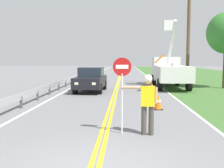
% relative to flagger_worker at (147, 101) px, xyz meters
% --- Properties ---
extents(centerline_yellow_left, '(0.11, 110.00, 0.01)m').
position_rel_flagger_worker_xyz_m(centerline_yellow_left, '(-1.40, 17.33, -1.04)').
color(centerline_yellow_left, yellow).
rests_on(centerline_yellow_left, ground).
extents(centerline_yellow_right, '(0.11, 110.00, 0.01)m').
position_rel_flagger_worker_xyz_m(centerline_yellow_right, '(-1.22, 17.33, -1.04)').
color(centerline_yellow_right, yellow).
rests_on(centerline_yellow_right, ground).
extents(edge_line_right, '(0.12, 110.00, 0.01)m').
position_rel_flagger_worker_xyz_m(edge_line_right, '(2.29, 17.33, -1.04)').
color(edge_line_right, silver).
rests_on(edge_line_right, ground).
extents(edge_line_left, '(0.12, 110.00, 0.01)m').
position_rel_flagger_worker_xyz_m(edge_line_left, '(-4.91, 17.33, -1.04)').
color(edge_line_left, silver).
rests_on(edge_line_left, ground).
extents(flagger_worker, '(1.08, 0.29, 1.83)m').
position_rel_flagger_worker_xyz_m(flagger_worker, '(0.00, 0.00, 0.00)').
color(flagger_worker, '#474238').
rests_on(flagger_worker, ground).
extents(stop_sign_paddle, '(0.56, 0.04, 2.33)m').
position_rel_flagger_worker_xyz_m(stop_sign_paddle, '(-0.76, 0.09, 0.66)').
color(stop_sign_paddle, silver).
rests_on(stop_sign_paddle, ground).
extents(utility_bucket_truck, '(2.73, 6.83, 5.39)m').
position_rel_flagger_worker_xyz_m(utility_bucket_truck, '(2.89, 13.43, 0.37)').
color(utility_bucket_truck, silver).
rests_on(utility_bucket_truck, ground).
extents(oncoming_sedan_nearest, '(2.04, 4.17, 1.70)m').
position_rel_flagger_worker_xyz_m(oncoming_sedan_nearest, '(-3.08, 10.38, -0.21)').
color(oncoming_sedan_nearest, black).
rests_on(oncoming_sedan_nearest, ground).
extents(utility_pole_near, '(1.80, 0.28, 8.48)m').
position_rel_flagger_worker_xyz_m(utility_pole_near, '(4.70, 14.79, 3.38)').
color(utility_pole_near, brown).
rests_on(utility_pole_near, ground).
extents(traffic_cone_lead, '(0.40, 0.40, 0.70)m').
position_rel_flagger_worker_xyz_m(traffic_cone_lead, '(0.84, 3.97, -0.71)').
color(traffic_cone_lead, orange).
rests_on(traffic_cone_lead, ground).
extents(traffic_cone_mid, '(0.40, 0.40, 0.70)m').
position_rel_flagger_worker_xyz_m(traffic_cone_mid, '(0.71, 6.83, -0.71)').
color(traffic_cone_mid, orange).
rests_on(traffic_cone_mid, ground).
extents(traffic_cone_tail, '(0.40, 0.40, 0.70)m').
position_rel_flagger_worker_xyz_m(traffic_cone_tail, '(1.17, 9.97, -0.71)').
color(traffic_cone_tail, orange).
rests_on(traffic_cone_tail, ground).
extents(guardrail_left_shoulder, '(0.10, 32.00, 0.71)m').
position_rel_flagger_worker_xyz_m(guardrail_left_shoulder, '(-5.51, 12.00, -0.53)').
color(guardrail_left_shoulder, '#9EA0A3').
rests_on(guardrail_left_shoulder, ground).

